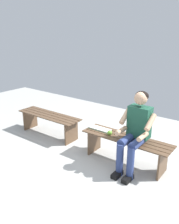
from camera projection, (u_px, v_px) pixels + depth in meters
The scene contains 6 objects.
ground_plane at pixel (44, 171), 3.77m from camera, with size 10.00×7.00×0.04m, color #B2B2AD.
bench_near at pixel (126, 144), 3.87m from camera, with size 1.52×0.44×0.45m.
bench_far at pixel (49, 120), 4.93m from camera, with size 1.47×0.44×0.45m.
person_seated at pixel (135, 129), 3.56m from camera, with size 0.50×0.69×1.26m.
apple at pixel (110, 133), 3.92m from camera, with size 0.08×0.08×0.08m, color #72B738.
book_open at pixel (100, 129), 4.15m from camera, with size 0.41×0.16×0.02m.
Camera 1 is at (-1.65, 3.12, 2.10)m, focal length 37.65 mm.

